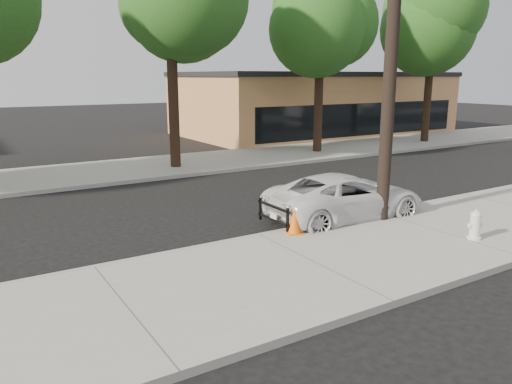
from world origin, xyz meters
TOP-DOWN VIEW (x-y plane):
  - ground at (0.00, 0.00)m, footprint 120.00×120.00m
  - near_sidewalk at (0.00, -4.30)m, footprint 90.00×4.40m
  - far_sidewalk at (0.00, 8.50)m, footprint 90.00×5.00m
  - curb_near at (0.00, -2.10)m, footprint 90.00×0.12m
  - building_main at (16.00, 16.00)m, footprint 18.00×10.00m
  - utility_pole at (3.60, -2.70)m, footprint 1.40×0.34m
  - tree_c at (2.22, 7.64)m, footprint 4.96×4.80m
  - tree_d at (10.20, 7.95)m, footprint 4.50×4.35m
  - tree_e at (18.21, 7.74)m, footprint 4.80×4.65m
  - police_cruiser at (3.07, -1.80)m, footprint 4.74×2.35m
  - fire_hydrant at (4.20, -5.13)m, footprint 0.37×0.33m
  - traffic_cone at (0.80, -2.50)m, footprint 0.47×0.47m

SIDE VIEW (x-z plane):
  - ground at x=0.00m, z-range 0.00..0.00m
  - near_sidewalk at x=0.00m, z-range 0.00..0.15m
  - far_sidewalk at x=0.00m, z-range 0.00..0.15m
  - curb_near at x=0.00m, z-range -0.01..0.15m
  - fire_hydrant at x=4.20m, z-range 0.14..0.83m
  - traffic_cone at x=0.80m, z-range 0.14..0.88m
  - police_cruiser at x=3.07m, z-range 0.00..1.29m
  - building_main at x=16.00m, z-range 0.00..4.00m
  - utility_pole at x=3.60m, z-range 0.20..9.20m
  - tree_d at x=10.20m, z-range 1.99..10.74m
  - tree_e at x=18.21m, z-range 2.07..11.32m
  - tree_c at x=2.22m, z-range 2.13..11.68m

